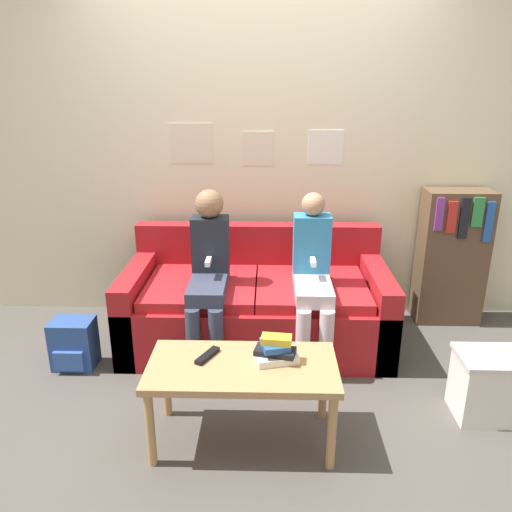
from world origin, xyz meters
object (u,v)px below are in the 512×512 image
Objects in this scene: person_left at (209,268)px; person_right at (312,273)px; couch at (257,305)px; storage_box at (488,385)px; bookshelf at (452,257)px; backpack at (74,344)px; tv_remote at (207,356)px; coffee_table at (242,374)px.

person_left reaches higher than person_right.
couch is 1.53m from storage_box.
backpack is at bearing -164.06° from bookshelf.
tv_remote reaches higher than backpack.
couch is at bearing 104.96° from tv_remote.
coffee_table is 0.97m from person_right.
coffee_table is (-0.04, -1.06, 0.12)m from couch.
storage_box is (1.28, -0.83, -0.08)m from couch.
backpack is (-2.62, -0.75, -0.36)m from bookshelf.
person_right is at bearing 6.76° from backpack.
storage_box is at bearing 34.00° from tv_remote.
tv_remote is 0.17× the size of bookshelf.
backpack is at bearing 149.04° from coffee_table.
person_right is (0.41, 0.85, 0.21)m from coffee_table.
person_left is at bearing 158.31° from storage_box.
storage_box is (1.33, 0.23, -0.20)m from coffee_table.
person_left is 1.00m from backpack.
backpack is (-1.53, -0.18, -0.44)m from person_right.
person_right is 1.60m from backpack.
couch is 0.53m from person_right.
person_left reaches higher than bookshelf.
couch is 10.57× the size of tv_remote.
couch is 1.07m from coffee_table.
backpack is (-2.45, 0.44, -0.03)m from storage_box.
coffee_table is 1.33m from backpack.
backpack is (-1.12, 0.67, -0.23)m from coffee_table.
couch is 1.62× the size of person_left.
storage_box is (1.50, 0.17, -0.26)m from tv_remote.
coffee_table is 1.36m from storage_box.
backpack is at bearing -173.24° from person_right.
coffee_table is 2.07m from bookshelf.
couch reaches higher than tv_remote.
tv_remote is 0.45× the size of storage_box.
person_left reaches higher than tv_remote.
bookshelf is 2.74m from backpack.
coffee_table reaches higher than backpack.
coffee_table is 5.53× the size of tv_remote.
person_right reaches higher than backpack.
person_right is 1.07× the size of bookshelf.
couch is 4.77× the size of storage_box.
tv_remote is at bearing -126.35° from person_right.
tv_remote reaches higher than storage_box.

